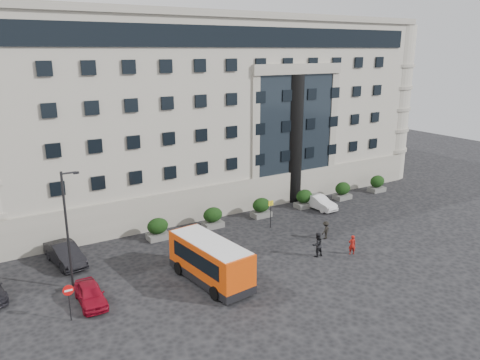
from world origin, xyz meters
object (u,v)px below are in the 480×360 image
object	(u,v)px
hedge_d	(304,198)
hedge_f	(377,183)
white_taxi	(319,202)
hedge_a	(158,229)
hedge_c	(261,207)
parked_car_a	(90,294)
parked_car_d	(45,218)
bus_stop_sign	(271,209)
no_entry_sign	(69,296)
hedge_e	(343,191)
pedestrian_b	(317,245)
hedge_b	(213,217)
street_lamp	(68,226)
pedestrian_c	(326,230)
red_truck	(17,225)
minibus	(210,259)
pedestrian_a	(352,245)
parked_car_b	(65,254)

from	to	relation	value
hedge_d	hedge_f	bearing A→B (deg)	0.00
hedge_f	white_taxi	size ratio (longest dim) A/B	0.45
hedge_a	hedge_c	xyz separation A→B (m)	(10.40, 0.00, 0.00)
parked_car_a	parked_car_d	bearing A→B (deg)	91.93
bus_stop_sign	white_taxi	bearing A→B (deg)	13.85
white_taxi	hedge_a	bearing A→B (deg)	172.78
no_entry_sign	parked_car_a	bearing A→B (deg)	42.46
hedge_d	hedge_e	size ratio (longest dim) A/B	1.00
hedge_e	hedge_f	bearing A→B (deg)	0.00
hedge_c	parked_car_a	bearing A→B (deg)	-157.36
pedestrian_b	hedge_b	bearing A→B (deg)	-66.61
hedge_a	bus_stop_sign	size ratio (longest dim) A/B	0.73
hedge_e	street_lamp	size ratio (longest dim) A/B	0.23
hedge_e	hedge_b	bearing A→B (deg)	180.00
hedge_c	pedestrian_b	xyz separation A→B (m)	(-1.32, -9.55, 0.02)
white_taxi	pedestrian_c	bearing A→B (deg)	-130.15
street_lamp	pedestrian_c	bearing A→B (deg)	-7.01
hedge_c	red_truck	world-z (taller)	red_truck
hedge_f	pedestrian_b	bearing A→B (deg)	-150.56
parked_car_a	bus_stop_sign	bearing A→B (deg)	17.27
minibus	no_entry_sign	bearing A→B (deg)	174.06
bus_stop_sign	red_truck	bearing A→B (deg)	155.61
parked_car_a	parked_car_d	size ratio (longest dim) A/B	0.69
street_lamp	pedestrian_a	distance (m)	20.74
street_lamp	red_truck	distance (m)	11.42
hedge_a	hedge_c	size ratio (longest dim) A/B	1.00
red_truck	white_taxi	world-z (taller)	red_truck
hedge_c	pedestrian_a	distance (m)	10.75
hedge_c	pedestrian_a	size ratio (longest dim) A/B	1.17
parked_car_b	parked_car_d	distance (m)	8.90
hedge_e	white_taxi	distance (m)	4.36
white_taxi	pedestrian_b	distance (m)	11.34
hedge_e	minibus	bearing A→B (deg)	-156.84
hedge_f	hedge_c	bearing A→B (deg)	180.00
hedge_f	parked_car_d	bearing A→B (deg)	166.43
parked_car_d	pedestrian_c	xyz separation A→B (m)	(19.48, -15.34, 0.01)
bus_stop_sign	white_taxi	world-z (taller)	bus_stop_sign
pedestrian_c	parked_car_a	bearing A→B (deg)	-21.08
hedge_b	minibus	world-z (taller)	minibus
minibus	parked_car_a	distance (m)	7.92
pedestrian_a	pedestrian_b	xyz separation A→B (m)	(-2.55, 1.13, 0.17)
bus_stop_sign	pedestrian_a	world-z (taller)	bus_stop_sign
street_lamp	pedestrian_a	size ratio (longest dim) A/B	5.10
pedestrian_c	bus_stop_sign	bearing A→B (deg)	-82.54
street_lamp	parked_car_d	world-z (taller)	street_lamp
street_lamp	pedestrian_b	size ratio (longest dim) A/B	4.20
hedge_d	no_entry_sign	bearing A→B (deg)	-160.24
street_lamp	parked_car_b	distance (m)	5.37
pedestrian_b	no_entry_sign	bearing A→B (deg)	-0.96
hedge_c	pedestrian_c	world-z (taller)	hedge_c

